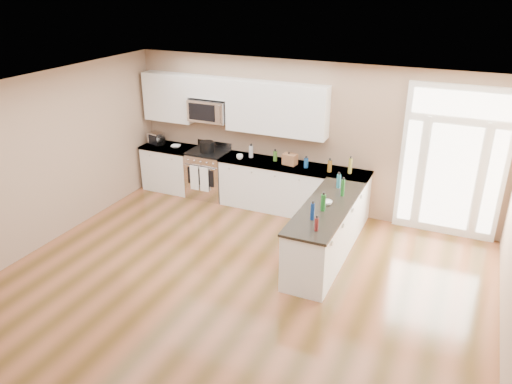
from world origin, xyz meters
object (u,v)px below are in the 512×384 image
kitchen_range (209,174)px  stockpot (207,146)px  peninsula_cabinet (325,235)px  toaster_oven (156,138)px

kitchen_range → stockpot: stockpot is taller
peninsula_cabinet → kitchen_range: (-2.89, 1.45, 0.04)m
peninsula_cabinet → toaster_oven: bearing=160.5°
peninsula_cabinet → toaster_oven: size_ratio=7.81×
peninsula_cabinet → stockpot: (-2.89, 1.43, 0.63)m
peninsula_cabinet → kitchen_range: 3.23m
toaster_oven → stockpot: bearing=13.4°
peninsula_cabinet → kitchen_range: kitchen_range is taller
kitchen_range → peninsula_cabinet: bearing=-26.6°
stockpot → toaster_oven: size_ratio=0.97×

